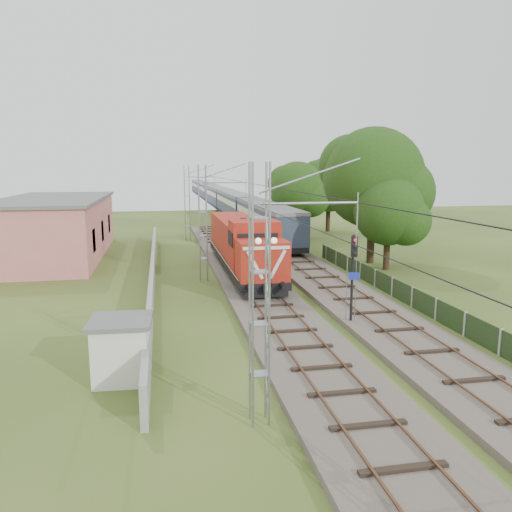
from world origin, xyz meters
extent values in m
plane|color=#31471A|center=(0.00, 0.00, 0.00)|extent=(140.00, 140.00, 0.00)
cube|color=#6B6054|center=(0.00, 7.00, 0.15)|extent=(4.20, 70.00, 0.30)
cube|color=black|center=(0.00, 7.00, 0.35)|extent=(2.40, 70.00, 0.10)
cube|color=brown|center=(-0.85, 7.00, 0.42)|extent=(0.08, 70.00, 0.05)
cube|color=brown|center=(0.85, 7.00, 0.42)|extent=(0.08, 70.00, 0.05)
cube|color=#6B6054|center=(5.00, 20.00, 0.15)|extent=(4.20, 80.00, 0.30)
cube|color=black|center=(5.00, 20.00, 0.35)|extent=(2.40, 80.00, 0.10)
cube|color=brown|center=(4.15, 20.00, 0.42)|extent=(0.08, 80.00, 0.05)
cube|color=brown|center=(5.85, 20.00, 0.42)|extent=(0.08, 80.00, 0.05)
cylinder|color=gray|center=(-1.50, -8.00, 6.80)|extent=(3.00, 0.08, 0.08)
cylinder|color=gray|center=(-1.50, 12.00, 6.80)|extent=(3.00, 0.08, 0.08)
cylinder|color=gray|center=(-1.50, 32.00, 6.80)|extent=(3.00, 0.08, 0.08)
cylinder|color=black|center=(0.00, 12.00, 5.50)|extent=(0.03, 70.00, 0.03)
cylinder|color=black|center=(0.00, 12.00, 6.80)|extent=(0.03, 70.00, 0.03)
cube|color=#9E9E99|center=(-6.50, 12.00, 0.75)|extent=(0.25, 40.00, 1.50)
cube|color=#D77A73|center=(-15.00, 24.00, 2.50)|extent=(8.00, 20.00, 5.00)
cube|color=#606060|center=(-15.00, 24.00, 5.10)|extent=(8.40, 20.40, 0.25)
cube|color=black|center=(-11.05, 18.00, 2.20)|extent=(0.10, 1.60, 1.80)
cube|color=black|center=(-11.05, 24.00, 2.20)|extent=(0.10, 1.60, 1.80)
cube|color=black|center=(-11.05, 30.00, 2.20)|extent=(0.10, 1.60, 1.80)
cube|color=black|center=(8.00, 3.00, 0.60)|extent=(0.05, 32.00, 1.15)
cube|color=#9E9E99|center=(8.00, 18.00, 0.60)|extent=(0.12, 0.12, 1.20)
cube|color=black|center=(0.00, 13.70, 1.01)|extent=(3.03, 17.17, 0.50)
cube|color=black|center=(0.00, 8.15, 0.70)|extent=(2.22, 3.64, 0.50)
cube|color=black|center=(0.00, 19.26, 0.70)|extent=(2.22, 3.64, 0.50)
cube|color=black|center=(0.00, 5.22, 0.60)|extent=(2.63, 0.25, 0.35)
cube|color=#B02213|center=(0.00, 6.38, 2.42)|extent=(2.93, 2.52, 2.32)
sphere|color=white|center=(-0.45, 5.17, 3.73)|extent=(0.36, 0.36, 0.36)
sphere|color=white|center=(0.45, 5.17, 3.73)|extent=(0.36, 0.36, 0.36)
cube|color=silver|center=(-0.66, 5.10, 2.37)|extent=(1.01, 0.06, 1.69)
cube|color=silver|center=(0.66, 5.10, 2.37)|extent=(1.01, 0.06, 1.69)
cube|color=silver|center=(0.00, 5.10, 3.33)|extent=(2.73, 0.06, 0.18)
cube|color=#B02213|center=(0.00, 8.85, 2.87)|extent=(3.03, 2.42, 3.23)
cube|color=black|center=(0.00, 7.62, 3.38)|extent=(2.52, 0.06, 0.91)
cube|color=#B02213|center=(0.00, 16.18, 2.57)|extent=(2.83, 12.22, 2.63)
cylinder|color=black|center=(0.00, 13.10, 4.03)|extent=(0.44, 0.44, 0.40)
cylinder|color=gray|center=(-0.30, 8.05, 4.64)|extent=(0.12, 0.12, 0.35)
cylinder|color=gray|center=(0.30, 8.05, 4.64)|extent=(0.12, 0.12, 0.35)
cube|color=black|center=(5.00, 28.58, 0.89)|extent=(2.84, 21.52, 0.49)
cube|color=#313C51|center=(5.00, 28.58, 2.46)|extent=(2.94, 21.52, 2.64)
cube|color=beige|center=(5.00, 28.58, 2.94)|extent=(2.97, 20.66, 0.73)
cube|color=slate|center=(5.00, 28.58, 3.92)|extent=(2.98, 21.52, 0.34)
cube|color=black|center=(5.00, 51.08, 0.89)|extent=(2.84, 21.52, 0.49)
cube|color=#313C51|center=(5.00, 51.08, 2.46)|extent=(2.94, 21.52, 2.64)
cube|color=beige|center=(5.00, 51.08, 2.94)|extent=(2.97, 20.66, 0.73)
cube|color=slate|center=(5.00, 51.08, 3.92)|extent=(2.98, 21.52, 0.34)
cube|color=black|center=(5.00, 73.58, 0.89)|extent=(2.84, 21.52, 0.49)
cube|color=#313C51|center=(5.00, 73.58, 2.46)|extent=(2.94, 21.52, 2.64)
cube|color=beige|center=(5.00, 73.58, 2.94)|extent=(2.97, 20.66, 0.73)
cube|color=slate|center=(5.00, 73.58, 3.92)|extent=(2.98, 21.52, 0.34)
cube|color=black|center=(5.00, 96.09, 0.89)|extent=(2.84, 21.52, 0.49)
cube|color=#313C51|center=(5.00, 96.09, 2.46)|extent=(2.94, 21.52, 2.64)
cube|color=beige|center=(5.00, 96.09, 2.94)|extent=(2.97, 20.66, 0.73)
cube|color=slate|center=(5.00, 96.09, 3.92)|extent=(2.98, 21.52, 0.34)
cube|color=black|center=(5.00, 118.59, 0.89)|extent=(2.84, 21.52, 0.49)
cube|color=#313C51|center=(5.00, 118.59, 2.46)|extent=(2.94, 21.52, 2.64)
cube|color=beige|center=(5.00, 118.59, 2.94)|extent=(2.97, 20.66, 0.73)
cube|color=slate|center=(5.00, 118.59, 3.92)|extent=(2.98, 21.52, 0.34)
cylinder|color=black|center=(3.33, 0.48, 2.31)|extent=(0.13, 0.13, 4.62)
cube|color=black|center=(3.33, 0.35, 4.06)|extent=(0.37, 0.30, 1.02)
sphere|color=red|center=(3.33, 0.24, 4.39)|extent=(0.17, 0.17, 0.17)
sphere|color=black|center=(3.33, 0.24, 4.06)|extent=(0.17, 0.17, 0.17)
sphere|color=black|center=(3.33, 0.24, 3.74)|extent=(0.17, 0.17, 0.17)
cube|color=#1B2DA3|center=(3.38, 0.37, 2.59)|extent=(0.50, 0.21, 0.37)
cube|color=silver|center=(-7.40, -3.88, 1.08)|extent=(2.07, 2.07, 2.17)
cube|color=#606060|center=(-7.40, -3.88, 2.26)|extent=(2.38, 2.38, 0.15)
cylinder|color=#372A16|center=(11.20, 13.17, 1.63)|extent=(0.48, 0.48, 3.25)
sphere|color=#1C390F|center=(11.20, 13.17, 4.58)|extent=(5.32, 5.32, 5.32)
sphere|color=#1C390F|center=(12.26, 12.37, 3.84)|extent=(3.73, 3.73, 3.73)
sphere|color=#1C390F|center=(10.26, 14.10, 5.18)|extent=(3.46, 3.46, 3.46)
cylinder|color=#372A16|center=(11.13, 16.05, 2.48)|extent=(0.61, 0.61, 4.95)
sphere|color=#1C390F|center=(11.13, 16.05, 6.98)|extent=(8.11, 8.11, 8.11)
sphere|color=#1C390F|center=(12.75, 14.83, 5.86)|extent=(5.68, 5.68, 5.68)
sphere|color=#1C390F|center=(9.71, 17.47, 7.88)|extent=(5.27, 5.27, 5.27)
cylinder|color=#372A16|center=(9.22, 31.97, 1.90)|extent=(0.61, 0.61, 3.80)
sphere|color=#1C390F|center=(9.22, 31.97, 5.36)|extent=(6.22, 6.22, 6.22)
sphere|color=#1C390F|center=(10.47, 31.04, 4.49)|extent=(4.36, 4.36, 4.36)
sphere|color=#1C390F|center=(8.13, 33.06, 6.05)|extent=(4.04, 4.04, 4.04)
cylinder|color=#372A16|center=(14.40, 36.36, 2.05)|extent=(0.54, 0.54, 4.09)
sphere|color=#1C390F|center=(14.40, 36.36, 5.76)|extent=(6.69, 6.69, 6.69)
sphere|color=#1C390F|center=(15.74, 35.35, 4.83)|extent=(4.69, 4.69, 4.69)
sphere|color=#1C390F|center=(13.23, 37.53, 6.51)|extent=(4.35, 4.35, 4.35)
camera|label=1|loc=(-5.80, -22.13, 7.85)|focal=35.00mm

